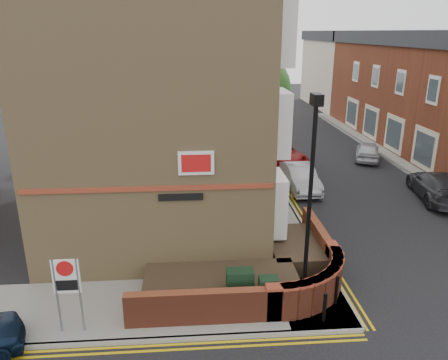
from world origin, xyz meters
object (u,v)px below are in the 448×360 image
utility_cabinet_large (240,288)px  silver_car_near (300,178)px  lamppost (309,205)px  zone_sign (67,282)px

utility_cabinet_large → silver_car_near: utility_cabinet_large is taller
lamppost → silver_car_near: bearing=76.8°
lamppost → silver_car_near: lamppost is taller
zone_sign → silver_car_near: size_ratio=0.55×
utility_cabinet_large → zone_sign: (-4.70, -0.80, 0.92)m
lamppost → zone_sign: bearing=-173.9°
zone_sign → utility_cabinet_large: bearing=9.7°
utility_cabinet_large → silver_car_near: bearing=67.1°
zone_sign → silver_car_near: 14.26m
utility_cabinet_large → zone_sign: 4.86m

